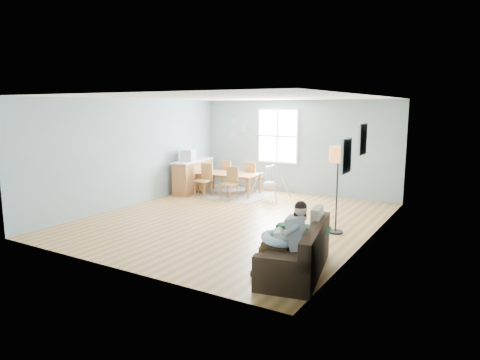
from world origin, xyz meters
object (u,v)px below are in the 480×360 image
Objects in this scene: chair_sw at (205,178)px; chair_ne at (252,175)px; storage_cube at (305,243)px; monitor at (188,155)px; toddler at (297,229)px; dining_table at (229,184)px; father at (287,237)px; baby_swing at (269,185)px; chair_se at (230,181)px; floor_lamp at (338,162)px; sofa at (298,256)px; chair_nw at (228,173)px; counter at (193,176)px.

chair_ne is (0.89, 1.17, -0.01)m from chair_sw.
storage_cube is 5.99m from monitor.
toddler is 5.94m from dining_table.
chair_sw is (-4.49, 4.24, -0.11)m from father.
storage_cube is 4.55m from baby_swing.
chair_se reaches higher than storage_cube.
floor_lamp reaches higher than chair_sw.
storage_cube is at bearing 96.79° from father.
storage_cube is (-0.00, -1.60, -1.21)m from floor_lamp.
chair_sw is at bearing -132.24° from dining_table.
sofa is 1.68× the size of father.
chair_se is 1.49m from chair_nw.
chair_sw is at bearing -127.42° from chair_ne.
chair_sw is at bearing 139.02° from sofa.
chair_nw is (-4.47, 5.43, -0.13)m from father.
floor_lamp is at bearing 92.63° from father.
baby_swing is at bearing 30.83° from chair_se.
counter reaches higher than chair_se.
chair_sw is at bearing 159.55° from floor_lamp.
monitor is (-5.04, 3.80, 0.49)m from toddler.
floor_lamp is 1.00× the size of dining_table.
sofa is 2.21× the size of chair_ne.
baby_swing is (-2.58, 2.15, -1.03)m from floor_lamp.
chair_nw is at bearing 62.53° from monitor.
monitor reaches higher than sofa.
baby_swing is at bearing 140.22° from floor_lamp.
chair_se is at bearing -1.36° from monitor.
father is 6.88m from counter.
monitor is at bearing 146.89° from storage_cube.
chair_se is at bearing 130.65° from father.
storage_cube is (-0.08, 0.57, -0.40)m from toddler.
baby_swing is at bearing -7.06° from dining_table.
storage_cube is at bearing -33.11° from monitor.
father is 6.18m from chair_sw.
floor_lamp is at bearing -33.83° from dining_table.
father reaches higher than dining_table.
dining_table is at bearing 135.80° from storage_cube.
storage_cube is 0.59× the size of chair_se.
chair_sw is 1.87m from baby_swing.
toddler is 0.78× the size of chair_sw.
toddler is (-0.04, 0.45, -0.00)m from father.
chair_ne reaches higher than chair_se.
dining_table is at bearing 150.57° from floor_lamp.
toddler reaches higher than chair_nw.
counter is 0.72m from monitor.
chair_se is (0.87, -0.03, -0.02)m from chair_sw.
floor_lamp is at bearing -20.45° from chair_sw.
sofa is at bearing -54.44° from chair_ne.
floor_lamp reaches higher than storage_cube.
chair_sw reaches higher than chair_se.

